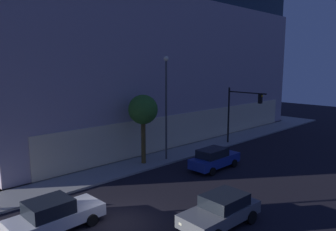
# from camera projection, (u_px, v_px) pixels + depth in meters

# --- Properties ---
(ground_plane) EXTENTS (120.00, 120.00, 0.00)m
(ground_plane) POSITION_uv_depth(u_px,v_px,m) (118.00, 223.00, 16.99)
(ground_plane) COLOR black
(modern_building) EXTENTS (39.00, 30.42, 18.46)m
(modern_building) POSITION_uv_depth(u_px,v_px,m) (113.00, 59.00, 43.59)
(modern_building) COLOR #4C4C51
(modern_building) RESTS_ON ground
(traffic_light_far_corner) EXTENTS (0.36, 4.43, 5.87)m
(traffic_light_far_corner) POSITION_uv_depth(u_px,v_px,m) (240.00, 107.00, 32.62)
(traffic_light_far_corner) COLOR black
(traffic_light_far_corner) RESTS_ON sidewalk_corner
(street_lamp_sidewalk) EXTENTS (0.44, 0.44, 8.93)m
(street_lamp_sidewalk) POSITION_uv_depth(u_px,v_px,m) (166.00, 96.00, 27.33)
(street_lamp_sidewalk) COLOR #444444
(street_lamp_sidewalk) RESTS_ON sidewalk_corner
(sidewalk_tree) EXTENTS (2.45, 2.45, 5.78)m
(sidewalk_tree) POSITION_uv_depth(u_px,v_px,m) (143.00, 111.00, 26.30)
(sidewalk_tree) COLOR brown
(sidewalk_tree) RESTS_ON sidewalk_corner
(car_white) EXTENTS (4.78, 2.29, 1.67)m
(car_white) POSITION_uv_depth(u_px,v_px,m) (54.00, 215.00, 16.16)
(car_white) COLOR silver
(car_white) RESTS_ON ground
(car_grey) EXTENTS (4.70, 2.30, 1.63)m
(car_grey) POSITION_uv_depth(u_px,v_px,m) (221.00, 210.00, 16.66)
(car_grey) COLOR slate
(car_grey) RESTS_ON ground
(car_blue) EXTENTS (4.73, 2.01, 1.72)m
(car_blue) POSITION_uv_depth(u_px,v_px,m) (214.00, 158.00, 25.76)
(car_blue) COLOR navy
(car_blue) RESTS_ON ground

